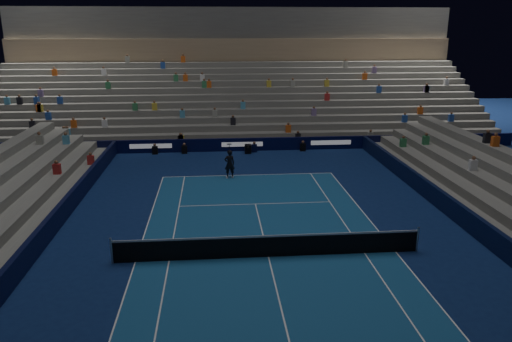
{
  "coord_description": "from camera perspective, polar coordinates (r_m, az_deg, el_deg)",
  "views": [
    {
      "loc": [
        -2.13,
        -18.48,
        9.21
      ],
      "look_at": [
        0.0,
        6.0,
        2.0
      ],
      "focal_mm": 34.27,
      "sensor_mm": 36.0,
      "label": 1
    }
  ],
  "objects": [
    {
      "name": "tennis_player",
      "position": [
        31.04,
        -3.1,
        0.83
      ],
      "size": [
        0.73,
        0.55,
        1.83
      ],
      "primitive_type": "imported",
      "rotation": [
        0.0,
        0.0,
        3.32
      ],
      "color": "black",
      "rests_on": "ground"
    },
    {
      "name": "tennis_net",
      "position": [
        20.53,
        1.47,
        -8.73
      ],
      "size": [
        12.9,
        0.1,
        1.1
      ],
      "color": "#B2B2B7",
      "rests_on": "ground"
    },
    {
      "name": "broadcast_camera",
      "position": [
        37.31,
        -0.94,
        2.6
      ],
      "size": [
        0.52,
        0.97,
        0.67
      ],
      "color": "black",
      "rests_on": "ground"
    },
    {
      "name": "ground",
      "position": [
        20.75,
        1.46,
        -10.0
      ],
      "size": [
        90.0,
        90.0,
        0.0
      ],
      "primitive_type": "plane",
      "color": "#0C1E4D",
      "rests_on": "ground"
    },
    {
      "name": "sponsor_barrier_west",
      "position": [
        21.78,
        -25.14,
        -8.87
      ],
      "size": [
        0.25,
        37.0,
        1.0
      ],
      "primitive_type": "cube",
      "color": "black",
      "rests_on": "ground"
    },
    {
      "name": "grandstand_main",
      "position": [
        46.79,
        -2.35,
        9.18
      ],
      "size": [
        44.0,
        15.2,
        11.2
      ],
      "color": "slate",
      "rests_on": "ground"
    },
    {
      "name": "court_surface",
      "position": [
        20.75,
        1.46,
        -9.98
      ],
      "size": [
        10.97,
        23.77,
        0.01
      ],
      "primitive_type": "cube",
      "color": "navy",
      "rests_on": "ground"
    },
    {
      "name": "sponsor_barrier_far",
      "position": [
        38.05,
        -1.63,
        3.12
      ],
      "size": [
        44.0,
        0.25,
        1.0
      ],
      "primitive_type": "cube",
      "color": "black",
      "rests_on": "ground"
    },
    {
      "name": "sponsor_barrier_east",
      "position": [
        23.6,
        25.77,
        -7.02
      ],
      "size": [
        0.25,
        37.0,
        1.0
      ],
      "primitive_type": "cube",
      "color": "black",
      "rests_on": "ground"
    }
  ]
}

